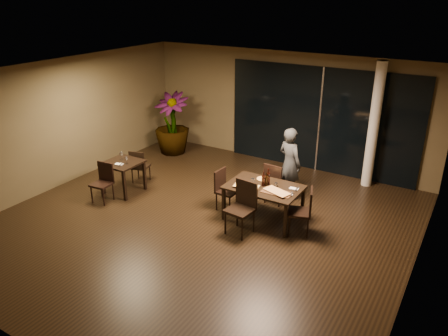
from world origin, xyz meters
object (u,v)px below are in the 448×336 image
chair_main_right (304,209)px  potted_plant (172,123)px  chair_main_near (243,205)px  chair_main_far (275,182)px  bottle_c (268,177)px  side_table (123,167)px  diner (290,164)px  chair_side_near (103,180)px  bottle_a (263,179)px  chair_side_far (139,165)px  chair_main_left (224,187)px  main_table (264,190)px  bottle_b (266,179)px

chair_main_right → potted_plant: potted_plant is taller
chair_main_near → chair_main_far: bearing=95.1°
chair_main_far → bottle_c: 0.78m
side_table → diner: size_ratio=0.48×
chair_side_near → diner: (3.50, 2.27, 0.34)m
chair_side_near → potted_plant: 3.35m
side_table → bottle_a: 3.42m
chair_main_far → potted_plant: bearing=-15.6°
chair_main_near → potted_plant: (-3.91, 2.86, 0.29)m
bottle_c → potted_plant: bearing=152.7°
chair_side_far → diner: bearing=-177.3°
side_table → chair_main_left: chair_main_left is taller
chair_main_near → chair_side_far: 3.37m
potted_plant → bottle_a: bearing=-28.7°
side_table → chair_main_near: (3.27, -0.15, -0.04)m
chair_main_right → chair_side_near: (-4.39, -0.96, -0.04)m
bottle_c → chair_side_far: bearing=-179.3°
potted_plant → chair_side_far: bearing=-74.0°
diner → bottle_c: size_ratio=4.81×
chair_main_left → chair_main_right: 1.86m
potted_plant → main_table: bearing=-28.7°
chair_main_far → chair_main_left: (-0.83, -0.78, -0.03)m
chair_main_right → bottle_c: bottle_c is taller
chair_main_near → chair_main_left: chair_main_near is taller
chair_side_near → diner: bearing=26.9°
chair_main_far → chair_main_near: bearing=93.6°
chair_main_far → bottle_c: bottle_c is taller
bottle_b → side_table: bearing=-170.8°
bottle_a → bottle_c: size_ratio=0.88×
chair_main_right → chair_side_far: chair_main_right is taller
side_table → chair_main_far: (3.29, 1.27, -0.09)m
chair_side_far → chair_side_near: bearing=72.3°
chair_side_far → bottle_c: size_ratio=2.43×
chair_main_right → chair_side_near: size_ratio=1.07×
chair_main_near → chair_main_right: (1.05, 0.55, -0.06)m
potted_plant → bottle_b: bearing=-28.0°
side_table → chair_main_left: size_ratio=0.89×
chair_main_far → diner: diner is taller
chair_side_near → bottle_a: bottle_a is taller
bottle_b → bottle_c: bearing=84.5°
chair_main_left → bottle_a: size_ratio=2.92×
chair_main_right → chair_side_far: bearing=-111.6°
chair_side_far → potted_plant: bearing=-89.5°
chair_main_far → chair_main_near: size_ratio=0.91×
main_table → side_table: (-3.40, -0.50, -0.05)m
chair_main_left → chair_side_near: size_ratio=1.01×
bottle_b → bottle_c: size_ratio=0.82×
diner → bottle_a: diner is taller
side_table → chair_main_far: chair_main_far is taller
chair_side_near → diner: diner is taller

